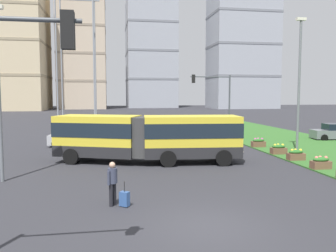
{
  "coord_description": "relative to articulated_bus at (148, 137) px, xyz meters",
  "views": [
    {
      "loc": [
        -3.11,
        -10.8,
        4.34
      ],
      "look_at": [
        0.79,
        12.68,
        2.2
      ],
      "focal_mm": 37.24,
      "sensor_mm": 36.0,
      "label": 1
    }
  ],
  "objects": [
    {
      "name": "flower_planter_2",
      "position": [
        9.63,
        -3.95,
        -1.23
      ],
      "size": [
        1.1,
        0.56,
        0.74
      ],
      "color": "brown",
      "rests_on": "grass_median"
    },
    {
      "name": "apartment_tower_west",
      "position": [
        -29.23,
        84.27,
        16.82
      ],
      "size": [
        17.87,
        19.37,
        36.91
      ],
      "color": "beige",
      "rests_on": "ground"
    },
    {
      "name": "flower_planter_3",
      "position": [
        9.63,
        -1.22,
        -1.23
      ],
      "size": [
        1.1,
        0.56,
        0.74
      ],
      "color": "brown",
      "rests_on": "grass_median"
    },
    {
      "name": "flower_planter_5",
      "position": [
        9.63,
        4.65,
        -1.23
      ],
      "size": [
        1.1,
        0.56,
        0.74
      ],
      "color": "brown",
      "rests_on": "grass_median"
    },
    {
      "name": "flower_planter_4",
      "position": [
        9.63,
        1.18,
        -1.23
      ],
      "size": [
        1.1,
        0.56,
        0.74
      ],
      "color": "brown",
      "rests_on": "grass_median"
    },
    {
      "name": "transmission_pylon",
      "position": [
        -7.91,
        40.88,
        15.51
      ],
      "size": [
        9.0,
        6.24,
        31.46
      ],
      "color": "gray",
      "rests_on": "ground"
    },
    {
      "name": "streetlight_median",
      "position": [
        11.53,
        1.99,
        3.77
      ],
      "size": [
        0.7,
        0.28,
        9.96
      ],
      "color": "slate",
      "rests_on": "ground"
    },
    {
      "name": "traffic_light_far_right",
      "position": [
        7.96,
        10.73,
        2.65
      ],
      "size": [
        4.02,
        0.28,
        6.27
      ],
      "color": "#474C51",
      "rests_on": "ground"
    },
    {
      "name": "ground_plane",
      "position": [
        0.77,
        -11.27,
        -1.65
      ],
      "size": [
        260.0,
        260.0,
        0.0
      ],
      "primitive_type": "plane",
      "color": "#2D2D33"
    },
    {
      "name": "car_grey_wagon",
      "position": [
        19.07,
        8.1,
        -0.9
      ],
      "size": [
        4.61,
        2.53,
        1.58
      ],
      "color": "slate",
      "rests_on": "ground"
    },
    {
      "name": "rolling_suitcase",
      "position": [
        -1.85,
        -8.78,
        -1.34
      ],
      "size": [
        0.43,
        0.41,
        0.97
      ],
      "color": "#335693",
      "rests_on": "ground"
    },
    {
      "name": "apartment_tower_eastcentre",
      "position": [
        39.81,
        86.13,
        22.8
      ],
      "size": [
        20.29,
        14.95,
        48.87
      ],
      "color": "#9EA3AD",
      "rests_on": "ground"
    },
    {
      "name": "apartment_tower_centre",
      "position": [
        11.76,
        100.43,
        16.79
      ],
      "size": [
        16.58,
        19.56,
        36.84
      ],
      "color": "#9EA3AD",
      "rests_on": "ground"
    },
    {
      "name": "apartment_tower_westcentre",
      "position": [
        -10.72,
        91.8,
        18.79
      ],
      "size": [
        14.59,
        15.35,
        40.85
      ],
      "color": "#C6B299",
      "rests_on": "ground"
    },
    {
      "name": "pedestrian_crossing",
      "position": [
        -2.3,
        -8.58,
        -0.65
      ],
      "size": [
        0.39,
        0.48,
        1.74
      ],
      "color": "black",
      "rests_on": "ground"
    },
    {
      "name": "car_silver_hatch",
      "position": [
        -5.27,
        8.09,
        -0.9
      ],
      "size": [
        4.55,
        2.35,
        1.58
      ],
      "color": "#B7BABF",
      "rests_on": "ground"
    },
    {
      "name": "articulated_bus",
      "position": [
        0.0,
        0.0,
        0.0
      ],
      "size": [
        11.99,
        5.06,
        3.0
      ],
      "color": "yellow",
      "rests_on": "ground"
    }
  ]
}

